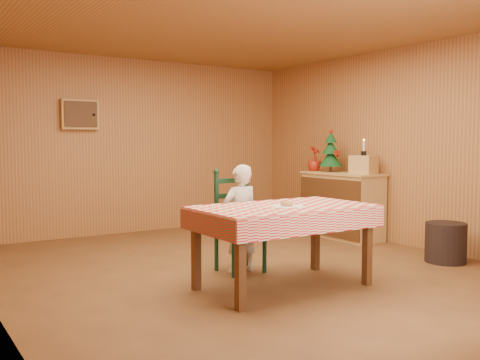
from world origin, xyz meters
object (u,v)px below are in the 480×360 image
seated_child (240,218)px  dining_table (283,214)px  christmas_tree (331,152)px  storage_bin (446,243)px  ladder_chair (237,223)px  shelf_unit (342,205)px  crate (364,165)px

seated_child → dining_table: bearing=90.0°
seated_child → christmas_tree: christmas_tree is taller
seated_child → storage_bin: bearing=157.6°
dining_table → christmas_tree: christmas_tree is taller
dining_table → ladder_chair: (-0.00, 0.79, -0.18)m
dining_table → shelf_unit: shelf_unit is taller
dining_table → christmas_tree: (2.33, 1.89, 0.52)m
dining_table → storage_bin: dining_table is taller
shelf_unit → dining_table: bearing=-144.8°
dining_table → ladder_chair: ladder_chair is taller
ladder_chair → storage_bin: size_ratio=2.40×
shelf_unit → storage_bin: (-0.14, -1.81, -0.24)m
christmas_tree → storage_bin: 2.29m
christmas_tree → dining_table: bearing=-141.0°
ladder_chair → crate: size_ratio=3.60×
dining_table → ladder_chair: bearing=90.0°
ladder_chair → storage_bin: 2.40m
dining_table → shelf_unit: (2.32, 1.64, -0.22)m
dining_table → crate: size_ratio=5.52×
shelf_unit → christmas_tree: christmas_tree is taller
shelf_unit → ladder_chair: bearing=-159.8°
ladder_chair → storage_bin: (2.19, -0.96, -0.28)m
shelf_unit → christmas_tree: size_ratio=2.00×
ladder_chair → christmas_tree: bearing=25.3°
storage_bin → seated_child: bearing=157.6°
dining_table → seated_child: bearing=90.0°
storage_bin → christmas_tree: bearing=86.0°
christmas_tree → crate: bearing=-90.0°
ladder_chair → storage_bin: ladder_chair is taller
dining_table → christmas_tree: 3.05m
dining_table → storage_bin: (2.19, -0.17, -0.46)m
ladder_chair → christmas_tree: size_ratio=1.74×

